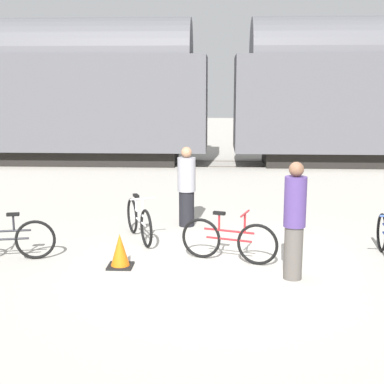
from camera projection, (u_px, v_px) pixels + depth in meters
ground_plane at (222, 264)px, 8.74m from camera, size 80.00×80.00×0.00m
freight_train at (221, 88)px, 19.32m from camera, size 28.76×2.81×5.25m
rail_near at (220, 167)px, 19.16m from camera, size 40.76×0.07×0.01m
rail_far at (220, 161)px, 20.57m from camera, size 40.76×0.07×0.01m
bicycle_black at (3, 240)px, 8.83m from camera, size 1.67×0.49×0.83m
bicycle_silver at (139, 221)px, 10.05m from camera, size 0.72×1.59×0.86m
bicycle_maroon at (229, 240)px, 8.80m from camera, size 1.59×0.60×0.85m
person_in_grey at (187, 187)px, 10.95m from camera, size 0.37×0.37×1.65m
person_in_purple at (294, 221)px, 7.91m from camera, size 0.33×0.33×1.78m
traffic_cone at (120, 252)px, 8.55m from camera, size 0.40×0.40×0.55m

